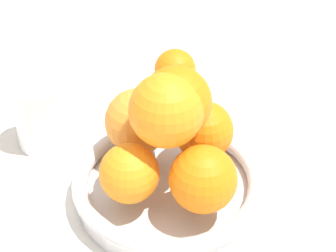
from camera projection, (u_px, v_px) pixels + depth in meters
ground_plane at (168, 197)px, 0.70m from camera, size 4.00×4.00×0.00m
fruit_bowl at (168, 185)px, 0.69m from camera, size 0.23×0.23×0.04m
orange_pile at (169, 131)px, 0.64m from camera, size 0.20×0.18×0.14m
stray_orange at (175, 70)px, 0.88m from camera, size 0.07×0.07×0.07m
drinking_glass at (39, 115)px, 0.76m from camera, size 0.07×0.07×0.10m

